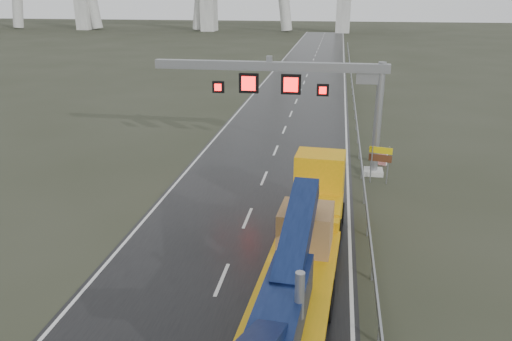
% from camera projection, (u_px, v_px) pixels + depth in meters
% --- Properties ---
extents(road, '(11.00, 200.00, 0.02)m').
position_uv_depth(road, '(296.00, 101.00, 53.96)').
color(road, black).
rests_on(road, ground).
extents(guardrail, '(0.20, 140.00, 1.40)m').
position_uv_depth(guardrail, '(356.00, 119.00, 43.52)').
color(guardrail, gray).
rests_on(guardrail, ground).
extents(sign_gantry, '(14.90, 1.20, 7.42)m').
position_uv_depth(sign_gantry, '(302.00, 86.00, 31.31)').
color(sign_gantry, '#B0AFAB').
rests_on(sign_gantry, ground).
extents(heavy_haul_truck, '(3.83, 18.55, 4.33)m').
position_uv_depth(heavy_haul_truck, '(301.00, 250.00, 19.50)').
color(heavy_haul_truck, '#C6920B').
rests_on(heavy_haul_truck, ground).
extents(exit_sign_pair, '(1.36, 0.37, 2.38)m').
position_uv_depth(exit_sign_pair, '(380.00, 158.00, 30.36)').
color(exit_sign_pair, gray).
rests_on(exit_sign_pair, ground).
extents(striped_barrier, '(0.66, 0.52, 0.99)m').
position_uv_depth(striped_barrier, '(383.00, 158.00, 34.07)').
color(striped_barrier, red).
rests_on(striped_barrier, ground).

